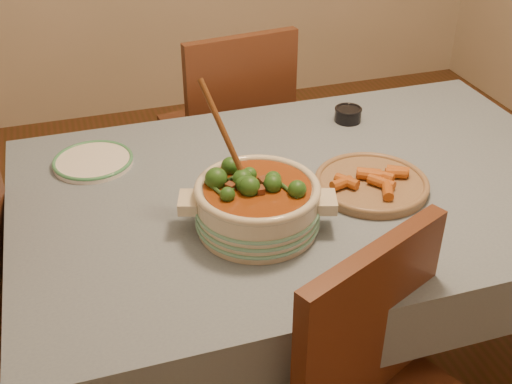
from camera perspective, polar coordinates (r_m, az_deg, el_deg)
floor at (r=2.35m, az=3.92°, el=-15.12°), size 4.50×4.50×0.00m
dining_table at (r=1.91m, az=4.66°, el=-1.62°), size 1.68×1.08×0.76m
stew_casserole at (r=1.63m, az=0.11°, el=-0.87°), size 0.41×0.39×0.38m
white_plate at (r=2.01m, az=-14.28°, el=2.69°), size 0.30×0.30×0.02m
condiment_bowl at (r=2.22m, az=8.19°, el=6.91°), size 0.11×0.11×0.05m
fried_plate at (r=1.85m, az=10.23°, el=0.90°), size 0.41×0.41×0.05m
chair_far at (r=2.65m, az=-2.23°, el=5.90°), size 0.50×0.50×0.96m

